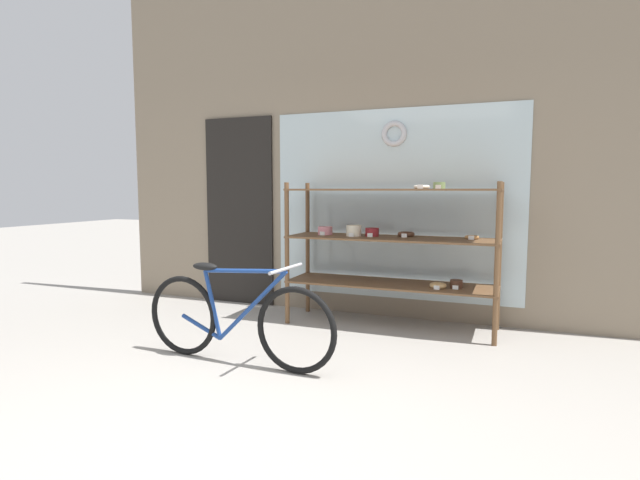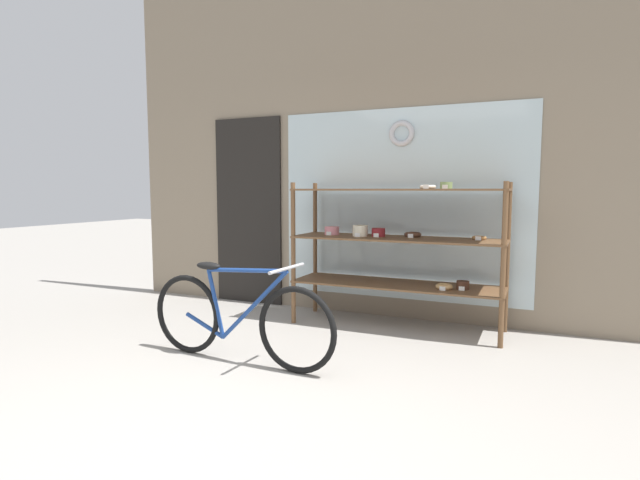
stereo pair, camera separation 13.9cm
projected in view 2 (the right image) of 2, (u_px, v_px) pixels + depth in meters
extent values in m
plane|color=gray|center=(209.00, 448.00, 2.52)|extent=(30.00, 30.00, 0.00)
cube|color=gray|center=(384.00, 122.00, 5.02)|extent=(6.07, 0.08, 3.95)
cube|color=silver|center=(401.00, 205.00, 4.98)|extent=(2.52, 0.02, 1.90)
cube|color=black|center=(248.00, 212.00, 5.70)|extent=(0.84, 0.03, 2.10)
torus|color=#B7B7BC|center=(402.00, 133.00, 4.89)|extent=(0.26, 0.06, 0.26)
cylinder|color=brown|center=(293.00, 254.00, 4.82)|extent=(0.04, 0.04, 1.37)
cylinder|color=brown|center=(503.00, 266.00, 4.05)|extent=(0.04, 0.04, 1.37)
cylinder|color=brown|center=(315.00, 248.00, 5.28)|extent=(0.04, 0.04, 1.37)
cylinder|color=brown|center=(507.00, 258.00, 4.51)|extent=(0.04, 0.04, 1.37)
cube|color=brown|center=(396.00, 284.00, 4.69)|extent=(1.96, 0.55, 0.02)
cube|color=brown|center=(397.00, 239.00, 4.65)|extent=(1.96, 0.55, 0.02)
cube|color=brown|center=(398.00, 190.00, 4.60)|extent=(1.96, 0.55, 0.02)
cylinder|color=beige|center=(360.00, 231.00, 4.78)|extent=(0.15, 0.15, 0.11)
cube|color=white|center=(357.00, 235.00, 4.71)|extent=(0.05, 0.00, 0.04)
cylinder|color=#422619|center=(463.00, 285.00, 4.41)|extent=(0.11, 0.11, 0.07)
cube|color=white|center=(462.00, 289.00, 4.36)|extent=(0.05, 0.00, 0.04)
cylinder|color=maroon|center=(378.00, 232.00, 4.75)|extent=(0.13, 0.13, 0.08)
cube|color=white|center=(376.00, 235.00, 4.69)|extent=(0.05, 0.00, 0.04)
torus|color=tan|center=(444.00, 286.00, 4.43)|extent=(0.15, 0.15, 0.04)
cube|color=white|center=(442.00, 289.00, 4.36)|extent=(0.05, 0.00, 0.04)
torus|color=beige|center=(428.00, 187.00, 4.38)|extent=(0.14, 0.14, 0.03)
cube|color=white|center=(426.00, 187.00, 4.31)|extent=(0.05, 0.00, 0.04)
cylinder|color=pink|center=(332.00, 231.00, 4.95)|extent=(0.14, 0.14, 0.08)
cube|color=white|center=(329.00, 233.00, 4.88)|extent=(0.05, 0.00, 0.04)
cylinder|color=#7A995B|center=(446.00, 185.00, 4.55)|extent=(0.11, 0.11, 0.06)
cube|color=white|center=(445.00, 187.00, 4.50)|extent=(0.05, 0.00, 0.04)
torus|color=#B27A42|center=(479.00, 238.00, 4.46)|extent=(0.13, 0.13, 0.03)
cube|color=white|center=(478.00, 238.00, 4.40)|extent=(0.05, 0.00, 0.04)
torus|color=#4C2D1E|center=(413.00, 235.00, 4.71)|extent=(0.16, 0.16, 0.04)
cube|color=white|center=(411.00, 236.00, 4.63)|extent=(0.05, 0.00, 0.04)
torus|color=black|center=(187.00, 314.00, 3.97)|extent=(0.63, 0.08, 0.63)
torus|color=black|center=(297.00, 330.00, 3.52)|extent=(0.63, 0.08, 0.63)
cylinder|color=navy|center=(254.00, 306.00, 3.67)|extent=(0.60, 0.06, 0.58)
cylinder|color=navy|center=(246.00, 270.00, 3.67)|extent=(0.70, 0.07, 0.07)
cylinder|color=navy|center=(216.00, 303.00, 3.83)|extent=(0.16, 0.04, 0.52)
cylinder|color=navy|center=(205.00, 325.00, 3.90)|extent=(0.36, 0.05, 0.17)
ellipsoid|color=black|center=(209.00, 266.00, 3.83)|extent=(0.22, 0.10, 0.06)
cylinder|color=#B2B2B7|center=(287.00, 268.00, 3.51)|extent=(0.05, 0.46, 0.02)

